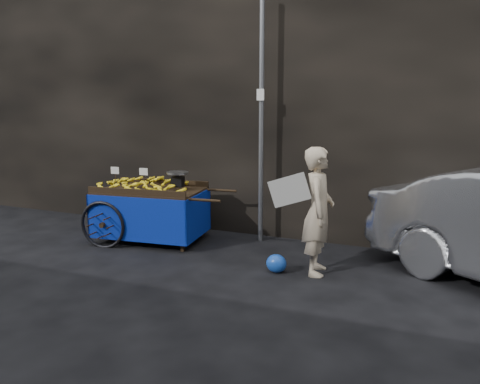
% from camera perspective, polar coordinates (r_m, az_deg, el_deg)
% --- Properties ---
extents(ground, '(80.00, 80.00, 0.00)m').
position_cam_1_polar(ground, '(6.88, -3.71, -8.50)').
color(ground, black).
rests_on(ground, ground).
extents(building_wall, '(13.50, 2.00, 5.00)m').
position_cam_1_polar(building_wall, '(8.77, 6.25, 12.23)').
color(building_wall, black).
rests_on(building_wall, ground).
extents(street_pole, '(0.12, 0.10, 4.00)m').
position_cam_1_polar(street_pole, '(7.57, 2.62, 8.79)').
color(street_pole, slate).
rests_on(street_pole, ground).
extents(banana_cart, '(2.43, 1.34, 1.26)m').
position_cam_1_polar(banana_cart, '(7.89, -11.19, -0.31)').
color(banana_cart, black).
rests_on(banana_cart, ground).
extents(vendor, '(0.89, 0.68, 1.71)m').
position_cam_1_polar(vendor, '(6.30, 9.51, -2.31)').
color(vendor, '#C2AE90').
rests_on(vendor, ground).
extents(plastic_bag, '(0.28, 0.23, 0.25)m').
position_cam_1_polar(plastic_bag, '(6.44, 4.46, -8.68)').
color(plastic_bag, '#1643AB').
rests_on(plastic_bag, ground).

